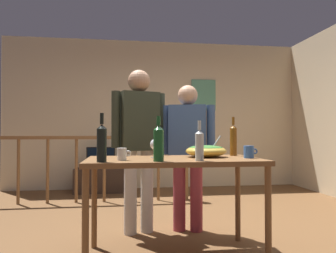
{
  "coord_description": "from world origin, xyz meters",
  "views": [
    {
      "loc": [
        -0.6,
        -3.08,
        1.03
      ],
      "look_at": [
        -0.2,
        -0.15,
        1.09
      ],
      "focal_mm": 33.63,
      "sensor_mm": 36.0,
      "label": 1
    }
  ],
  "objects": [
    {
      "name": "ground_plane",
      "position": [
        0.0,
        0.0,
        0.0
      ],
      "size": [
        7.54,
        7.54,
        0.0
      ],
      "primitive_type": "plane",
      "color": "brown"
    },
    {
      "name": "back_wall",
      "position": [
        0.0,
        2.9,
        1.39
      ],
      "size": [
        5.57,
        0.1,
        2.77
      ],
      "primitive_type": "cube",
      "color": "beige",
      "rests_on": "ground_plane"
    },
    {
      "name": "framed_picture",
      "position": [
        0.91,
        2.84,
        1.77
      ],
      "size": [
        0.47,
        0.03,
        0.6
      ],
      "primitive_type": "cube",
      "color": "#5AA17F"
    },
    {
      "name": "stair_railing",
      "position": [
        -0.69,
        1.74,
        0.63
      ],
      "size": [
        2.95,
        0.1,
        1.04
      ],
      "color": "brown",
      "rests_on": "ground_plane"
    },
    {
      "name": "tv_console",
      "position": [
        -1.01,
        2.55,
        0.21
      ],
      "size": [
        0.9,
        0.4,
        0.41
      ],
      "primitive_type": "cube",
      "color": "#38281E",
      "rests_on": "ground_plane"
    },
    {
      "name": "flat_screen_tv",
      "position": [
        -1.01,
        2.52,
        0.64
      ],
      "size": [
        0.49,
        0.12,
        0.37
      ],
      "color": "black",
      "rests_on": "tv_console"
    },
    {
      "name": "serving_table",
      "position": [
        -0.2,
        -0.49,
        0.73
      ],
      "size": [
        1.43,
        0.73,
        0.82
      ],
      "color": "brown",
      "rests_on": "ground_plane"
    },
    {
      "name": "salad_bowl",
      "position": [
        0.1,
        -0.4,
        0.88
      ],
      "size": [
        0.35,
        0.35,
        0.19
      ],
      "color": "gold",
      "rests_on": "serving_table"
    },
    {
      "name": "wine_glass",
      "position": [
        -0.35,
        -0.43,
        0.93
      ],
      "size": [
        0.08,
        0.08,
        0.16
      ],
      "color": "silver",
      "rests_on": "serving_table"
    },
    {
      "name": "wine_bottle_green",
      "position": [
        -0.35,
        -0.77,
        0.96
      ],
      "size": [
        0.08,
        0.08,
        0.34
      ],
      "color": "#1E5628",
      "rests_on": "serving_table"
    },
    {
      "name": "wine_bottle_amber",
      "position": [
        0.4,
        -0.27,
        0.97
      ],
      "size": [
        0.06,
        0.06,
        0.36
      ],
      "color": "brown",
      "rests_on": "serving_table"
    },
    {
      "name": "wine_bottle_clear",
      "position": [
        -0.04,
        -0.76,
        0.94
      ],
      "size": [
        0.07,
        0.07,
        0.3
      ],
      "color": "silver",
      "rests_on": "serving_table"
    },
    {
      "name": "wine_bottle_dark",
      "position": [
        -0.76,
        -0.77,
        0.96
      ],
      "size": [
        0.07,
        0.07,
        0.35
      ],
      "color": "black",
      "rests_on": "serving_table"
    },
    {
      "name": "mug_blue",
      "position": [
        0.43,
        -0.56,
        0.87
      ],
      "size": [
        0.12,
        0.08,
        0.1
      ],
      "color": "#3866B2",
      "rests_on": "serving_table"
    },
    {
      "name": "mug_white",
      "position": [
        -0.62,
        -0.63,
        0.87
      ],
      "size": [
        0.11,
        0.07,
        0.09
      ],
      "color": "white",
      "rests_on": "serving_table"
    },
    {
      "name": "person_standing_left",
      "position": [
        -0.45,
        0.19,
        1.0
      ],
      "size": [
        0.56,
        0.32,
        1.69
      ],
      "rotation": [
        0.0,
        0.0,
        3.42
      ],
      "color": "beige",
      "rests_on": "ground_plane"
    },
    {
      "name": "person_standing_right",
      "position": [
        0.06,
        0.19,
        0.9
      ],
      "size": [
        0.56,
        0.32,
        1.54
      ],
      "rotation": [
        0.0,
        0.0,
        2.86
      ],
      "color": "#9E3842",
      "rests_on": "ground_plane"
    }
  ]
}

